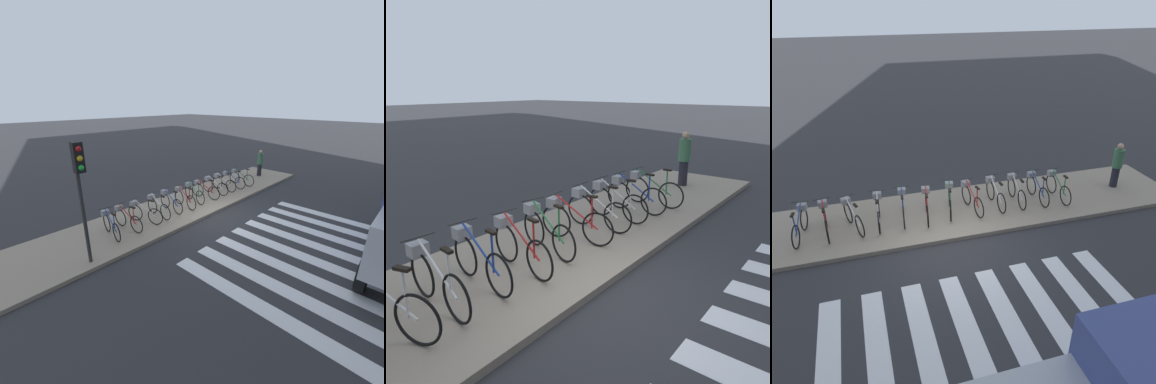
{
  "view_description": "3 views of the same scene",
  "coord_description": "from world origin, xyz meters",
  "views": [
    {
      "loc": [
        -7.59,
        -6.05,
        4.45
      ],
      "look_at": [
        0.26,
        1.44,
        0.58
      ],
      "focal_mm": 24.0,
      "sensor_mm": 36.0,
      "label": 1
    },
    {
      "loc": [
        -4.03,
        -2.76,
        2.9
      ],
      "look_at": [
        0.72,
        1.01,
        1.19
      ],
      "focal_mm": 35.0,
      "sensor_mm": 36.0,
      "label": 2
    },
    {
      "loc": [
        -2.07,
        -8.17,
        6.03
      ],
      "look_at": [
        0.58,
        0.7,
        1.12
      ],
      "focal_mm": 35.0,
      "sensor_mm": 36.0,
      "label": 3
    }
  ],
  "objects": [
    {
      "name": "parked_bicycle_4",
      "position": [
        -1.07,
        1.45,
        0.54
      ],
      "size": [
        0.46,
        1.53,
        0.94
      ],
      "color": "black",
      "rests_on": "sidewalk"
    },
    {
      "name": "parked_bicycle_10",
      "position": [
        3.22,
        1.4,
        0.54
      ],
      "size": [
        0.46,
        1.53,
        0.94
      ],
      "color": "black",
      "rests_on": "sidewalk"
    },
    {
      "name": "parked_bicycle_5",
      "position": [
        -0.38,
        1.33,
        0.54
      ],
      "size": [
        0.46,
        1.52,
        0.94
      ],
      "color": "black",
      "rests_on": "sidewalk"
    },
    {
      "name": "parked_bicycle_9",
      "position": [
        2.52,
        1.45,
        0.54
      ],
      "size": [
        0.46,
        1.53,
        0.94
      ],
      "color": "black",
      "rests_on": "sidewalk"
    },
    {
      "name": "parked_bicycle_7",
      "position": [
        1.01,
        1.39,
        0.54
      ],
      "size": [
        0.46,
        1.52,
        0.94
      ],
      "color": "black",
      "rests_on": "sidewalk"
    },
    {
      "name": "ground_plane",
      "position": [
        0.0,
        0.0,
        0.0
      ],
      "size": [
        120.0,
        120.0,
        0.0
      ],
      "primitive_type": "plane",
      "color": "#2D2D30"
    },
    {
      "name": "parked_bicycle_6",
      "position": [
        0.36,
        1.46,
        0.54
      ],
      "size": [
        0.5,
        1.51,
        0.94
      ],
      "color": "black",
      "rests_on": "sidewalk"
    },
    {
      "name": "parked_bicycle_3",
      "position": [
        -1.78,
        1.39,
        0.54
      ],
      "size": [
        0.46,
        1.53,
        0.94
      ],
      "color": "black",
      "rests_on": "sidewalk"
    },
    {
      "name": "pedestrian",
      "position": [
        6.22,
        1.46,
        0.94
      ],
      "size": [
        0.34,
        0.34,
        1.57
      ],
      "color": "#23232D",
      "rests_on": "sidewalk"
    },
    {
      "name": "sidewalk",
      "position": [
        0.0,
        1.45,
        0.06
      ],
      "size": [
        15.78,
        2.9,
        0.12
      ],
      "color": "gray",
      "rests_on": "ground_plane"
    },
    {
      "name": "parked_bicycle_8",
      "position": [
        1.81,
        1.44,
        0.54
      ],
      "size": [
        0.46,
        1.53,
        0.94
      ],
      "color": "black",
      "rests_on": "sidewalk"
    },
    {
      "name": "parked_bicycle_11",
      "position": [
        3.91,
        1.31,
        0.54
      ],
      "size": [
        0.46,
        1.53,
        0.94
      ],
      "color": "black",
      "rests_on": "sidewalk"
    }
  ]
}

